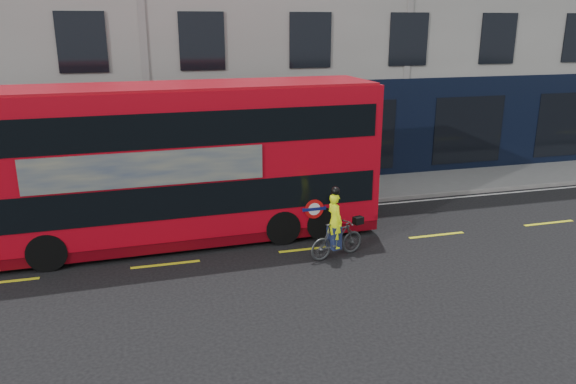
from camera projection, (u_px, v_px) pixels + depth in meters
name	position (u px, v px, depth m)	size (l,w,h in m)	color
ground	(170.00, 289.00, 13.45)	(120.00, 120.00, 0.00)	black
pavement	(156.00, 205.00, 19.43)	(60.00, 3.00, 0.12)	gray
kerb	(159.00, 219.00, 18.04)	(60.00, 0.12, 0.13)	gray
road_edge_line	(159.00, 224.00, 17.78)	(58.00, 0.10, 0.01)	silver
lane_dashes	(166.00, 264.00, 14.83)	(58.00, 0.12, 0.01)	yellow
bus	(183.00, 163.00, 15.90)	(11.29, 2.83, 4.52)	red
cyclist	(336.00, 234.00, 15.12)	(1.74, 0.91, 2.01)	#404345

